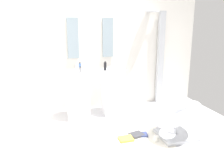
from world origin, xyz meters
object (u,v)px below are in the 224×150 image
(pedestal_sink_left, at_px, (77,93))
(pedestal_sink_right, at_px, (113,90))
(lounge_chair, at_px, (177,117))
(magazine_ochre, at_px, (126,139))
(coffee_mug, at_px, (156,139))
(soap_bottle_blue, at_px, (80,68))
(magazine_charcoal, at_px, (137,135))
(shower_column, at_px, (160,56))
(soap_bottle_black, at_px, (105,66))
(soap_bottle_grey, at_px, (80,70))
(magazine_navy, at_px, (141,134))

(pedestal_sink_left, height_order, pedestal_sink_right, same)
(pedestal_sink_left, distance_m, lounge_chair, 1.86)
(pedestal_sink_right, relative_size, magazine_ochre, 4.53)
(pedestal_sink_left, height_order, lounge_chair, pedestal_sink_left)
(coffee_mug, height_order, soap_bottle_blue, soap_bottle_blue)
(magazine_charcoal, bearing_deg, soap_bottle_blue, 117.77)
(shower_column, xyz_separation_m, coffee_mug, (-0.88, -1.63, -1.03))
(soap_bottle_black, bearing_deg, shower_column, 15.19)
(magazine_charcoal, xyz_separation_m, soap_bottle_grey, (-0.76, 0.88, 0.93))
(pedestal_sink_left, bearing_deg, magazine_ochre, -61.57)
(magazine_charcoal, height_order, coffee_mug, coffee_mug)
(shower_column, height_order, soap_bottle_black, shower_column)
(magazine_charcoal, height_order, soap_bottle_blue, soap_bottle_blue)
(magazine_navy, xyz_separation_m, magazine_ochre, (-0.28, -0.07, 0.00))
(magazine_charcoal, relative_size, coffee_mug, 2.38)
(magazine_charcoal, bearing_deg, pedestal_sink_left, 116.04)
(soap_bottle_black, distance_m, soap_bottle_grey, 0.51)
(lounge_chair, bearing_deg, magazine_ochre, 171.80)
(pedestal_sink_left, bearing_deg, soap_bottle_black, -1.11)
(magazine_navy, distance_m, magazine_ochre, 0.29)
(shower_column, bearing_deg, lounge_chair, -107.72)
(lounge_chair, height_order, soap_bottle_grey, soap_bottle_grey)
(pedestal_sink_right, height_order, magazine_charcoal, pedestal_sink_right)
(pedestal_sink_left, relative_size, shower_column, 0.49)
(magazine_ochre, bearing_deg, pedestal_sink_right, 83.27)
(soap_bottle_black, bearing_deg, magazine_charcoal, -75.34)
(magazine_ochre, bearing_deg, soap_bottle_black, 92.02)
(lounge_chair, xyz_separation_m, coffee_mug, (-0.37, -0.05, -0.30))
(shower_column, xyz_separation_m, soap_bottle_black, (-1.36, -0.37, -0.10))
(pedestal_sink_right, height_order, soap_bottle_black, soap_bottle_black)
(magazine_navy, height_order, soap_bottle_blue, soap_bottle_blue)
(pedestal_sink_left, bearing_deg, soap_bottle_grey, -68.25)
(shower_column, bearing_deg, magazine_ochre, -131.95)
(coffee_mug, bearing_deg, pedestal_sink_right, 103.89)
(pedestal_sink_right, distance_m, magazine_navy, 1.14)
(pedestal_sink_left, bearing_deg, coffee_mug, -50.98)
(magazine_charcoal, relative_size, soap_bottle_grey, 1.70)
(soap_bottle_black, xyz_separation_m, soap_bottle_grey, (-0.49, -0.12, -0.02))
(soap_bottle_black, bearing_deg, magazine_navy, -72.16)
(magazine_ochre, xyz_separation_m, soap_bottle_blue, (-0.55, 0.98, 0.97))
(magazine_navy, relative_size, soap_bottle_black, 1.25)
(pedestal_sink_right, bearing_deg, magazine_navy, -81.16)
(magazine_navy, bearing_deg, lounge_chair, -5.98)
(coffee_mug, bearing_deg, pedestal_sink_left, 129.02)
(soap_bottle_grey, bearing_deg, magazine_ochre, -60.71)
(magazine_charcoal, bearing_deg, shower_column, 39.02)
(magazine_navy, bearing_deg, coffee_mug, -43.91)
(lounge_chair, bearing_deg, pedestal_sink_left, 139.08)
(pedestal_sink_left, distance_m, coffee_mug, 1.69)
(shower_column, height_order, coffee_mug, shower_column)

